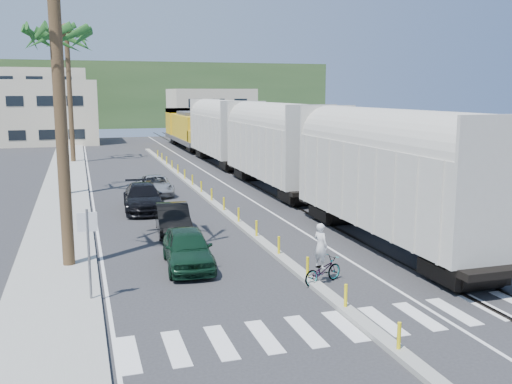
% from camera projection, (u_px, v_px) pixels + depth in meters
% --- Properties ---
extents(ground, '(140.00, 140.00, 0.00)m').
position_uv_depth(ground, '(331.00, 300.00, 18.12)').
color(ground, '#28282B').
rests_on(ground, ground).
extents(sidewalk, '(3.00, 90.00, 0.15)m').
position_uv_depth(sidewalk, '(65.00, 187.00, 39.13)').
color(sidewalk, gray).
rests_on(sidewalk, ground).
extents(rails, '(1.56, 100.00, 0.06)m').
position_uv_depth(rails, '(242.00, 174.00, 45.91)').
color(rails, black).
rests_on(rails, ground).
extents(median, '(0.45, 60.00, 0.85)m').
position_uv_depth(median, '(202.00, 193.00, 36.88)').
color(median, gray).
rests_on(median, ground).
extents(crosswalk, '(14.00, 2.20, 0.01)m').
position_uv_depth(crosswalk, '(361.00, 324.00, 16.24)').
color(crosswalk, silver).
rests_on(crosswalk, ground).
extents(lane_markings, '(9.42, 90.00, 0.01)m').
position_uv_depth(lane_markings, '(158.00, 184.00, 41.00)').
color(lane_markings, silver).
rests_on(lane_markings, ground).
extents(freight_train, '(3.00, 60.94, 5.85)m').
position_uv_depth(freight_train, '(249.00, 140.00, 43.45)').
color(freight_train, '#B1AEA3').
rests_on(freight_train, ground).
extents(palm_trees, '(3.50, 37.20, 13.75)m').
position_uv_depth(palm_trees, '(61.00, 22.00, 35.23)').
color(palm_trees, brown).
rests_on(palm_trees, ground).
extents(street_sign, '(0.60, 0.08, 3.00)m').
position_uv_depth(street_sign, '(88.00, 242.00, 17.53)').
color(street_sign, slate).
rests_on(street_sign, ground).
extents(buildings, '(38.00, 27.00, 10.00)m').
position_uv_depth(buildings, '(84.00, 107.00, 82.88)').
color(buildings, beige).
rests_on(buildings, ground).
extents(hillside, '(80.00, 20.00, 12.00)m').
position_uv_depth(hillside, '(116.00, 95.00, 111.14)').
color(hillside, '#385628').
rests_on(hillside, ground).
extents(car_lead, '(2.32, 4.51, 1.46)m').
position_uv_depth(car_lead, '(188.00, 248.00, 21.44)').
color(car_lead, black).
rests_on(car_lead, ground).
extents(car_second, '(2.09, 4.39, 1.37)m').
position_uv_depth(car_second, '(173.00, 219.00, 26.57)').
color(car_second, black).
rests_on(car_second, ground).
extents(car_third, '(2.58, 5.30, 1.48)m').
position_uv_depth(car_third, '(143.00, 197.00, 31.69)').
color(car_third, black).
rests_on(car_third, ground).
extents(car_rear, '(2.13, 4.47, 1.23)m').
position_uv_depth(car_rear, '(155.00, 185.00, 36.66)').
color(car_rear, '#9EA0A3').
rests_on(car_rear, ground).
extents(cyclist, '(1.86, 2.17, 2.13)m').
position_uv_depth(cyclist, '(322.00, 265.00, 19.61)').
color(cyclist, '#9EA0A5').
rests_on(cyclist, ground).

